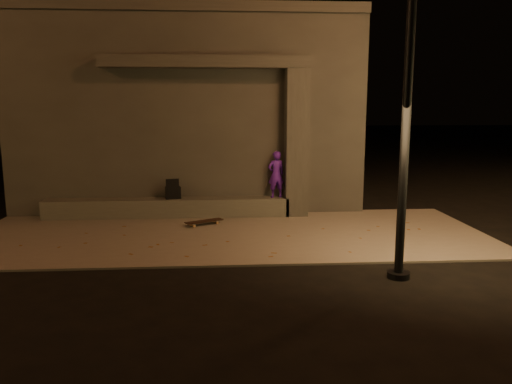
{
  "coord_description": "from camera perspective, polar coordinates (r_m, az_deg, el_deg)",
  "views": [
    {
      "loc": [
        -0.12,
        -8.49,
        2.77
      ],
      "look_at": [
        0.58,
        2.0,
        0.93
      ],
      "focal_mm": 35.0,
      "sensor_mm": 36.0,
      "label": 1
    }
  ],
  "objects": [
    {
      "name": "column",
      "position": [
        12.4,
        4.64,
        5.57
      ],
      "size": [
        0.55,
        0.55,
        3.6
      ],
      "primitive_type": "cube",
      "color": "#3D3A37",
      "rests_on": "sidewalk"
    },
    {
      "name": "ledge",
      "position": [
        12.56,
        -10.06,
        -1.75
      ],
      "size": [
        6.0,
        0.55,
        0.45
      ],
      "primitive_type": "cube",
      "color": "#53514B",
      "rests_on": "sidewalk"
    },
    {
      "name": "skateboarder",
      "position": [
        12.42,
        2.31,
        2.04
      ],
      "size": [
        0.48,
        0.37,
        1.16
      ],
      "primitive_type": "imported",
      "rotation": [
        0.0,
        0.0,
        3.39
      ],
      "color": "#581CB8",
      "rests_on": "ledge"
    },
    {
      "name": "skateboard",
      "position": [
        11.58,
        -5.95,
        -3.38
      ],
      "size": [
        0.89,
        0.64,
        0.1
      ],
      "rotation": [
        0.0,
        0.0,
        0.51
      ],
      "color": "black",
      "rests_on": "sidewalk"
    },
    {
      "name": "canopy",
      "position": [
        12.33,
        -5.77,
        14.55
      ],
      "size": [
        5.0,
        0.7,
        0.28
      ],
      "primitive_type": "cube",
      "color": "#3D3A37",
      "rests_on": "column"
    },
    {
      "name": "building",
      "position": [
        15.0,
        -7.29,
        9.2
      ],
      "size": [
        9.0,
        5.1,
        5.22
      ],
      "color": "#3D3A37",
      "rests_on": "ground"
    },
    {
      "name": "street_lamp_0",
      "position": [
        8.15,
        17.26,
        17.12
      ],
      "size": [
        0.36,
        0.36,
        6.76
      ],
      "color": "black",
      "rests_on": "ground"
    },
    {
      "name": "ground",
      "position": [
        8.93,
        -2.89,
        -8.18
      ],
      "size": [
        120.0,
        120.0,
        0.0
      ],
      "primitive_type": "plane",
      "color": "black",
      "rests_on": "ground"
    },
    {
      "name": "backpack",
      "position": [
        12.48,
        -9.46,
        0.05
      ],
      "size": [
        0.4,
        0.3,
        0.51
      ],
      "rotation": [
        0.0,
        0.0,
        0.22
      ],
      "color": "black",
      "rests_on": "ledge"
    },
    {
      "name": "sidewalk",
      "position": [
        10.84,
        -3.08,
        -4.8
      ],
      "size": [
        11.0,
        4.4,
        0.04
      ],
      "primitive_type": "cube",
      "color": "slate",
      "rests_on": "ground"
    }
  ]
}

